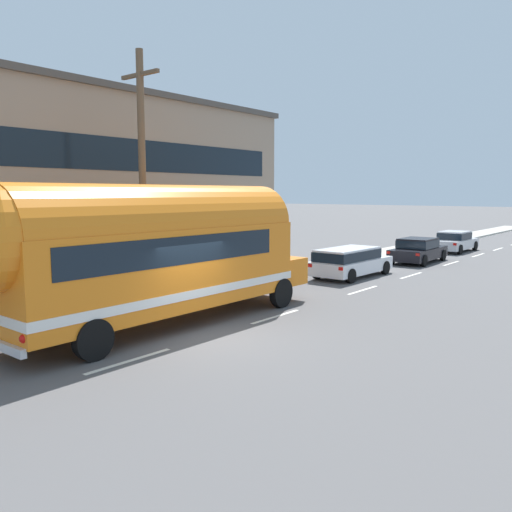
{
  "coord_description": "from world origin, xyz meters",
  "views": [
    {
      "loc": [
        9.71,
        -9.9,
        3.88
      ],
      "look_at": [
        -1.65,
        4.1,
        1.71
      ],
      "focal_mm": 36.71,
      "sensor_mm": 36.0,
      "label": 1
    }
  ],
  "objects": [
    {
      "name": "ground_plane",
      "position": [
        0.0,
        0.0,
        0.0
      ],
      "size": [
        300.0,
        300.0,
        0.0
      ],
      "primitive_type": "plane",
      "color": "#565454"
    },
    {
      "name": "lane_markings",
      "position": [
        -2.61,
        13.13,
        0.0
      ],
      "size": [
        3.84,
        80.0,
        0.01
      ],
      "color": "silver",
      "rests_on": "ground"
    },
    {
      "name": "sidewalk_slab",
      "position": [
        -4.83,
        10.0,
        0.07
      ],
      "size": [
        2.25,
        90.0,
        0.15
      ],
      "primitive_type": "cube",
      "color": "#ADA89E",
      "rests_on": "ground"
    },
    {
      "name": "roadside_building",
      "position": [
        -10.84,
        0.59,
        3.92
      ],
      "size": [
        9.07,
        22.12,
        7.84
      ],
      "color": "gray",
      "rests_on": "ground"
    },
    {
      "name": "utility_pole",
      "position": [
        -4.24,
        1.32,
        4.42
      ],
      "size": [
        1.8,
        0.24,
        8.5
      ],
      "color": "brown",
      "rests_on": "ground"
    },
    {
      "name": "painted_bus",
      "position": [
        -1.85,
        -0.37,
        2.3
      ],
      "size": [
        2.62,
        11.93,
        4.12
      ],
      "color": "orange",
      "rests_on": "ground"
    },
    {
      "name": "car_lead",
      "position": [
        -2.03,
        11.48,
        0.8
      ],
      "size": [
        1.99,
        4.75,
        1.37
      ],
      "color": "white",
      "rests_on": "ground"
    },
    {
      "name": "car_second",
      "position": [
        -1.63,
        18.56,
        0.74
      ],
      "size": [
        2.08,
        4.62,
        1.37
      ],
      "color": "black",
      "rests_on": "ground"
    },
    {
      "name": "car_third",
      "position": [
        -1.86,
        25.38,
        0.73
      ],
      "size": [
        1.94,
        4.45,
        1.37
      ],
      "color": "silver",
      "rests_on": "ground"
    }
  ]
}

